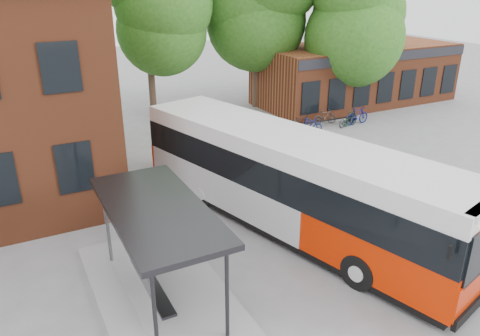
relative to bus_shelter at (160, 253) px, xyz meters
name	(u,v)px	position (x,y,z in m)	size (l,w,h in m)	color
ground	(279,242)	(4.50, 1.00, -1.45)	(100.00, 100.00, 0.00)	slate
shop_row	(356,74)	(19.50, 15.00, 0.55)	(14.00, 6.20, 4.00)	brown
bus_shelter	(160,253)	(0.00, 0.00, 0.00)	(3.60, 7.00, 2.90)	#252528
bike_rail	(322,124)	(13.78, 11.00, -1.26)	(5.20, 0.10, 0.38)	#252528
tree_0	(24,36)	(-1.50, 17.00, 4.05)	(7.92, 7.92, 11.00)	#235115
tree_1	(148,33)	(5.50, 18.00, 3.75)	(7.92, 7.92, 10.40)	#235115
tree_2	(256,24)	(12.50, 17.00, 4.05)	(7.92, 7.92, 11.00)	#235115
tree_3	(356,40)	(17.50, 13.00, 3.19)	(7.04, 7.04, 9.28)	#235115
city_bus	(289,183)	(5.38, 1.84, 0.26)	(2.88, 13.50, 3.43)	red
bicycle_1	(310,126)	(12.38, 10.36, -1.00)	(0.42, 1.49, 0.90)	navy
bicycle_2	(300,121)	(12.46, 11.45, -1.04)	(0.54, 1.56, 0.82)	black
bicycle_3	(325,117)	(14.25, 11.38, -0.99)	(0.43, 1.54, 0.92)	#3A302A
bicycle_5	(351,118)	(15.51, 10.50, -1.00)	(0.43, 1.51, 0.91)	#133D22
bicycle_6	(348,120)	(15.17, 10.35, -1.04)	(0.55, 1.57, 0.82)	#24242D
bicycle_7	(357,116)	(15.93, 10.46, -0.90)	(0.51, 1.82, 1.09)	#0A104A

